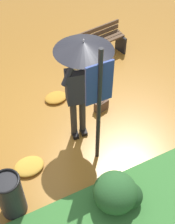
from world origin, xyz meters
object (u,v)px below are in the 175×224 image
handbag (101,105)px  person_with_umbrella (81,67)px  info_sign_post (99,97)px  trash_bin (10,195)px  park_bench (98,43)px

handbag → person_with_umbrella: bearing=-151.0°
person_with_umbrella → handbag: (0.61, 0.34, -1.42)m
info_sign_post → handbag: info_sign_post is taller
person_with_umbrella → trash_bin: person_with_umbrella is taller
info_sign_post → park_bench: 3.26m
person_with_umbrella → info_sign_post: info_sign_post is taller
info_sign_post → person_with_umbrella: bearing=88.6°
info_sign_post → trash_bin: 1.97m
person_with_umbrella → handbag: bearing=29.0°
trash_bin → park_bench: bearing=44.5°
person_with_umbrella → handbag: 1.59m
handbag → park_bench: size_ratio=0.26×
handbag → trash_bin: trash_bin is taller
person_with_umbrella → trash_bin: (-1.66, -1.00, -1.13)m
info_sign_post → trash_bin: bearing=-168.2°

